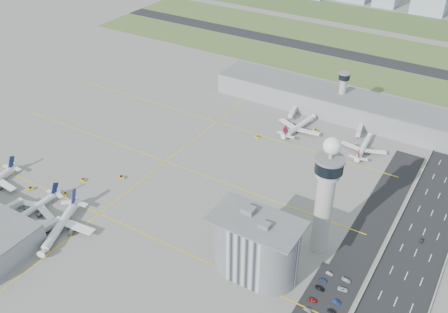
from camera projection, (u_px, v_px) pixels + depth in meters
The scene contains 41 objects.
ground at pixel (191, 209), 276.68m from camera, with size 1000.00×1000.00×0.00m, color gray.
grass_strip_0 at pixel (316, 65), 445.55m from camera, with size 480.00×50.00×0.08m, color #556A32.
grass_strip_1 at pixel (345, 39), 498.93m from camera, with size 480.00×60.00×0.08m, color #475C2B.
grass_strip_2 at pixel (370, 18), 555.87m from camera, with size 480.00×70.00×0.08m, color #3D5327.
runway at pixel (331, 51), 471.87m from camera, with size 480.00×22.00×0.10m, color black.
highway at pixel (399, 293), 226.42m from camera, with size 28.00×500.00×0.10m, color black.
barrier_left at pixel (369, 280), 232.24m from camera, with size 0.60×500.00×1.20m, color #9E9E99.
barrier_right at pixel (431, 305), 220.01m from camera, with size 0.60×500.00×1.20m, color #9E9E99.
landside_road at pixel (339, 285), 230.23m from camera, with size 18.00×260.00×0.08m, color black.
parking_lot at pixel (325, 301), 222.56m from camera, with size 20.00×44.00×0.10m, color black.
taxiway_line_h_0 at pixel (100, 214), 272.79m from camera, with size 260.00×0.60×0.01m, color yellow.
taxiway_line_h_1 at pixel (166, 162), 315.50m from camera, with size 260.00×0.60×0.01m, color yellow.
taxiway_line_h_2 at pixel (217, 122), 358.21m from camera, with size 260.00×0.60×0.01m, color yellow.
taxiway_line_v at pixel (166, 162), 315.50m from camera, with size 0.60×260.00×0.01m, color yellow.
control_tower at pixel (326, 192), 231.65m from camera, with size 14.00×14.00×64.50m.
secondary_tower at pixel (343, 89), 360.00m from camera, with size 8.60×8.60×31.90m.
admin_building at pixel (255, 246), 229.89m from camera, with size 42.00×24.00×33.50m.
terminal_pier at pixel (353, 107), 360.21m from camera, with size 210.00×32.00×15.80m.
airplane_near_b at pixel (33, 205), 271.13m from camera, with size 35.84×30.46×10.03m, color white, non-canonical shape.
airplane_near_c at pixel (59, 223), 257.34m from camera, with size 44.70×38.00×12.52m, color white, non-canonical shape.
airplane_far_a at pixel (300, 123), 345.79m from camera, with size 39.22×33.33×10.98m, color white, non-canonical shape.
airplane_far_b at pixel (364, 144), 323.81m from camera, with size 35.58×30.24×9.96m, color white, non-canonical shape.
jet_bridge_near_2 at pixel (38, 234), 254.84m from camera, with size 14.00×3.00×5.70m, color silver, non-canonical shape.
jet_bridge_far_0 at pixel (295, 110), 368.19m from camera, with size 14.00×3.00×5.70m, color silver, non-canonical shape.
jet_bridge_far_1 at pixel (361, 127), 346.36m from camera, with size 14.00×3.00×5.70m, color silver, non-canonical shape.
tug_0 at pixel (30, 189), 290.43m from camera, with size 2.28×3.32×1.93m, color gold, non-canonical shape.
tug_1 at pixel (65, 194), 286.63m from camera, with size 1.88×2.73×1.59m, color yellow, non-canonical shape.
tug_2 at pixel (83, 180), 298.10m from camera, with size 1.91×2.77×1.61m, color orange, non-canonical shape.
tug_3 at pixel (121, 177), 299.79m from camera, with size 2.37×3.45×2.01m, color gold, non-canonical shape.
tug_4 at pixel (257, 137), 339.52m from camera, with size 1.91×2.78×1.62m, color yellow, non-canonical shape.
tug_5 at pixel (316, 131), 346.31m from camera, with size 2.21×3.21×1.87m, color yellow, non-canonical shape.
car_lot_1 at pixel (308, 310), 217.60m from camera, with size 1.25×3.59×1.18m, color gray.
car_lot_2 at pixel (313, 300), 222.29m from camera, with size 1.88×4.09×1.14m, color maroon.
car_lot_3 at pixel (320, 288), 227.90m from camera, with size 1.77×4.35×1.26m, color black.
car_lot_4 at pixel (323, 280), 231.91m from camera, with size 1.45×3.61×1.23m, color navy.
car_lot_5 at pixel (329, 274), 235.56m from camera, with size 1.15×3.31×1.09m, color silver.
car_lot_8 at pixel (332, 311), 217.12m from camera, with size 1.54×3.82×1.30m, color black.
car_lot_9 at pixel (336, 302), 221.10m from camera, with size 1.39×3.98×1.31m, color navy.
car_lot_10 at pixel (343, 289), 227.28m from camera, with size 2.18×4.74×1.32m, color silver.
car_lot_11 at pixel (346, 280), 232.02m from camera, with size 1.82×4.48×1.30m, color #B0B0B1.
car_hw_1 at pixel (422, 241), 254.35m from camera, with size 1.25×3.58×1.18m, color black.
Camera 1 is at (128.12, -173.80, 176.36)m, focal length 40.00 mm.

